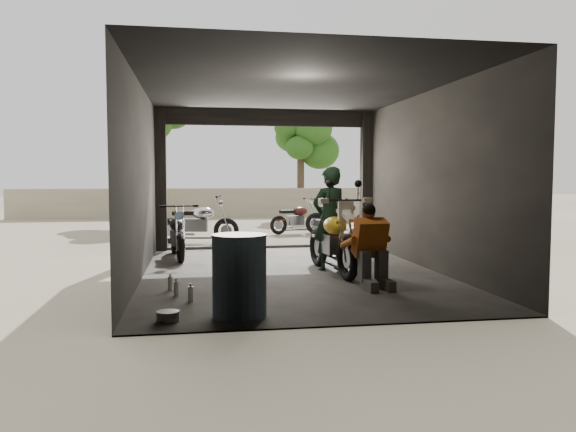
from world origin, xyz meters
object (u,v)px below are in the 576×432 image
object	(u,v)px
main_bike	(332,235)
outside_bike_a	(198,219)
left_bike	(177,231)
sign_post	(381,183)
helmet	(353,233)
outside_bike_b	(297,216)
stool	(353,242)
outside_bike_c	(341,214)
oil_drum	(239,277)
rider	(329,219)
mechanic	(373,248)

from	to	relation	value
main_bike	outside_bike_a	size ratio (longest dim) A/B	1.13
left_bike	sign_post	size ratio (longest dim) A/B	0.74
helmet	outside_bike_b	bearing A→B (deg)	73.15
main_bike	helmet	world-z (taller)	main_bike
outside_bike_a	stool	distance (m)	4.65
outside_bike_c	helmet	size ratio (longest dim) A/B	7.57
helmet	outside_bike_c	bearing A→B (deg)	59.42
outside_bike_c	oil_drum	xyz separation A→B (m)	(-3.67, -9.23, -0.11)
rider	sign_post	size ratio (longest dim) A/B	0.82
outside_bike_c	helmet	distance (m)	5.13
mechanic	sign_post	bearing A→B (deg)	66.74
outside_bike_c	mechanic	size ratio (longest dim) A/B	1.46
sign_post	outside_bike_a	bearing A→B (deg)	161.99
outside_bike_a	mechanic	world-z (taller)	mechanic
outside_bike_a	sign_post	bearing A→B (deg)	-87.37
main_bike	rider	size ratio (longest dim) A/B	1.09
main_bike	stool	distance (m)	1.60
rider	stool	distance (m)	1.41
sign_post	mechanic	bearing A→B (deg)	-122.29
outside_bike_a	stool	xyz separation A→B (m)	(3.02, -3.52, -0.22)
outside_bike_b	left_bike	bearing A→B (deg)	123.30
outside_bike_c	oil_drum	world-z (taller)	outside_bike_c
stool	outside_bike_a	bearing A→B (deg)	130.64
left_bike	sign_post	xyz separation A→B (m)	(5.07, 2.21, 0.95)
stool	sign_post	size ratio (longest dim) A/B	0.20
oil_drum	sign_post	world-z (taller)	sign_post
outside_bike_c	stool	world-z (taller)	outside_bike_c
rider	mechanic	distance (m)	1.73
oil_drum	stool	bearing A→B (deg)	58.37
main_bike	rider	xyz separation A→B (m)	(0.02, 0.30, 0.26)
rider	helmet	world-z (taller)	rider
outside_bike_b	rider	world-z (taller)	rider
mechanic	sign_post	world-z (taller)	sign_post
sign_post	outside_bike_b	bearing A→B (deg)	113.42
rider	oil_drum	bearing A→B (deg)	39.96
outside_bike_b	main_bike	bearing A→B (deg)	153.80
outside_bike_a	outside_bike_b	distance (m)	3.49
left_bike	outside_bike_a	xyz separation A→B (m)	(0.43, 2.65, 0.04)
outside_bike_a	outside_bike_c	bearing A→B (deg)	-61.65
helmet	oil_drum	xyz separation A→B (m)	(-2.59, -4.21, -0.07)
left_bike	stool	xyz separation A→B (m)	(3.46, -0.88, -0.18)
outside_bike_a	outside_bike_c	distance (m)	4.39
outside_bike_b	sign_post	bearing A→B (deg)	-165.01
mechanic	helmet	world-z (taller)	mechanic
stool	helmet	xyz separation A→B (m)	(0.02, 0.03, 0.18)
outside_bike_b	rider	xyz separation A→B (m)	(-0.60, -6.56, 0.41)
stool	main_bike	bearing A→B (deg)	-119.08
outside_bike_a	stool	bearing A→B (deg)	-131.31
outside_bike_a	oil_drum	size ratio (longest dim) A/B	1.80
mechanic	sign_post	xyz separation A→B (m)	(2.09, 5.83, 0.90)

